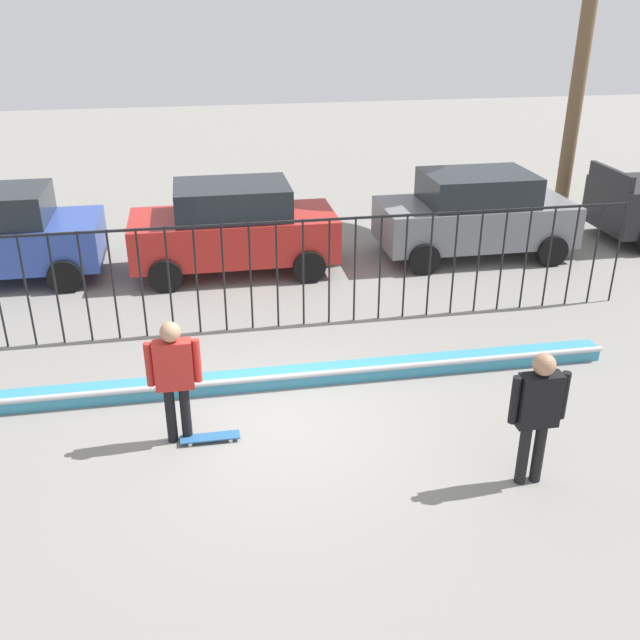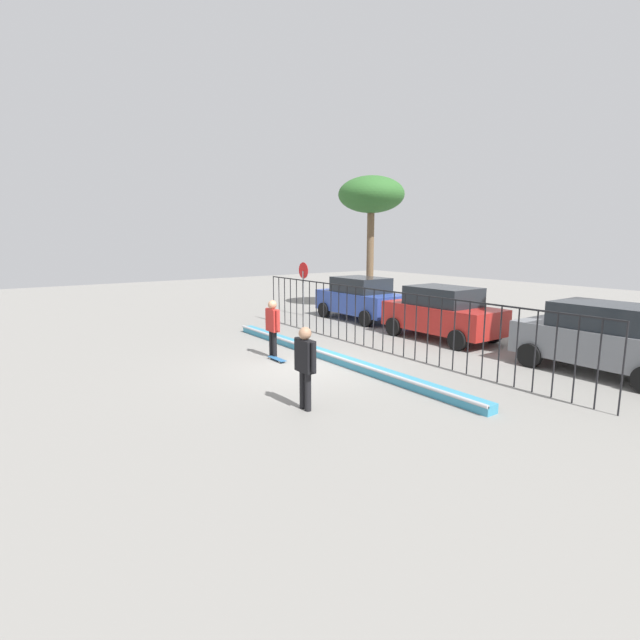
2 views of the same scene
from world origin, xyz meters
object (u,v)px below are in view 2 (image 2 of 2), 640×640
at_px(skateboarder, 273,323).
at_px(camera_operator, 305,361).
at_px(palm_tree_short, 371,197).
at_px(parked_car_blue, 360,298).
at_px(stop_sign, 303,281).
at_px(skateboard, 277,359).
at_px(parked_car_gray, 603,338).
at_px(parked_car_red, 442,313).

xyz_separation_m(skateboarder, camera_operator, (4.26, -1.67, 0.01)).
bearing_deg(palm_tree_short, camera_operator, -46.76).
bearing_deg(palm_tree_short, parked_car_blue, -48.61).
bearing_deg(stop_sign, skateboard, -38.96).
relative_size(parked_car_blue, parked_car_gray, 1.00).
relative_size(skateboarder, parked_car_gray, 0.41).
height_order(skateboarder, palm_tree_short, palm_tree_short).
bearing_deg(skateboarder, skateboard, 16.52).
bearing_deg(stop_sign, palm_tree_short, 84.76).
relative_size(camera_operator, stop_sign, 0.71).
height_order(skateboarder, skateboard, skateboarder).
xyz_separation_m(skateboard, parked_car_red, (0.80, 6.40, 0.91)).
xyz_separation_m(parked_car_blue, parked_car_red, (4.90, -0.34, 0.00)).
distance_m(skateboarder, parked_car_red, 6.41).
bearing_deg(camera_operator, parked_car_gray, -54.14).
bearing_deg(stop_sign, skateboarder, -40.15).
bearing_deg(parked_car_gray, parked_car_red, -176.77).
bearing_deg(skateboard, stop_sign, 135.66).
xyz_separation_m(skateboarder, stop_sign, (-6.23, 5.26, 0.56)).
bearing_deg(skateboard, skateboarder, 160.13).
bearing_deg(skateboarder, palm_tree_short, 153.84).
xyz_separation_m(camera_operator, palm_tree_short, (-10.13, 10.78, 4.58)).
height_order(parked_car_red, stop_sign, stop_sign).
xyz_separation_m(skateboard, parked_car_blue, (-4.10, 6.74, 0.91)).
relative_size(parked_car_red, parked_car_gray, 1.00).
xyz_separation_m(parked_car_blue, parked_car_gray, (10.31, -0.32, 0.00)).
xyz_separation_m(camera_operator, parked_car_gray, (2.35, 7.99, -0.10)).
bearing_deg(palm_tree_short, skateboarder, -57.16).
height_order(parked_car_red, palm_tree_short, palm_tree_short).
relative_size(parked_car_blue, stop_sign, 1.72).
bearing_deg(parked_car_red, parked_car_blue, 174.55).
relative_size(skateboard, parked_car_gray, 0.19).
xyz_separation_m(skateboard, palm_tree_short, (-6.27, 9.21, 5.59)).
distance_m(skateboard, stop_sign, 8.66).
xyz_separation_m(skateboarder, palm_tree_short, (-5.88, 9.10, 4.59)).
xyz_separation_m(camera_operator, parked_car_red, (-3.06, 7.97, -0.10)).
bearing_deg(parked_car_red, stop_sign, -173.49).
xyz_separation_m(camera_operator, stop_sign, (-10.49, 6.93, 0.54)).
height_order(skateboarder, parked_car_red, parked_car_red).
height_order(skateboard, parked_car_red, parked_car_red).
xyz_separation_m(parked_car_red, parked_car_gray, (5.41, 0.02, 0.00)).
bearing_deg(parked_car_red, parked_car_gray, -1.31).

